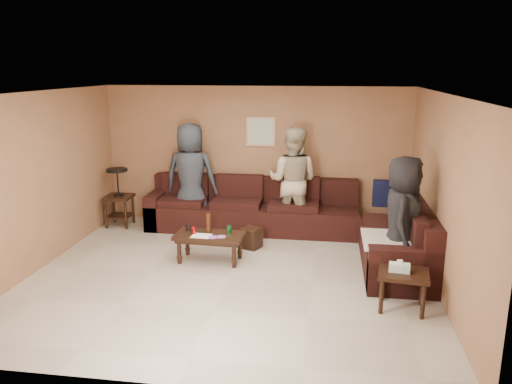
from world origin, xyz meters
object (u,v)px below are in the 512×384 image
Objects in this scene: end_table_left at (119,196)px; waste_bin at (251,238)px; coffee_table at (209,238)px; side_table_right at (403,277)px; person_right at (402,219)px; sectional_sofa at (296,223)px; person_middle at (293,181)px; person_left at (191,176)px.

end_table_left is 3.20× the size of waste_bin.
coffee_table reaches higher than side_table_right.
sectional_sofa is at bearing 60.83° from person_right.
person_middle is (-1.51, 2.69, 0.51)m from side_table_right.
person_left is 1.02× the size of person_middle.
waste_bin is 0.18× the size of person_left.
person_right is at bearing -22.58° from waste_bin.
person_middle is (1.11, 1.52, 0.56)m from coffee_table.
end_table_left is (-2.02, 1.43, 0.19)m from coffee_table.
side_table_right is (1.41, -2.19, 0.09)m from sectional_sofa.
end_table_left is (-3.23, 0.42, 0.23)m from sectional_sofa.
waste_bin is at bearing 50.33° from coffee_table.
waste_bin is 0.18× the size of person_middle.
coffee_table is at bearing -35.37° from end_table_left.
coffee_table reaches higher than waste_bin.
person_left is at bearing 3.69° from end_table_left.
end_table_left is at bearing 144.63° from coffee_table.
person_left is 1.10× the size of person_right.
sectional_sofa is at bearing 166.36° from person_left.
coffee_table is at bearing 115.49° from person_left.
person_left is at bearing 11.57° from person_middle.
end_table_left is 1.66× the size of side_table_right.
waste_bin is (-2.09, 1.81, -0.25)m from side_table_right.
end_table_left is at bearing 162.71° from waste_bin.
person_middle is at bearing 101.08° from sectional_sofa.
waste_bin is 1.69m from person_left.
person_left is at bearing 73.67° from person_right.
end_table_left is 0.62× the size of person_right.
person_right is at bearing -40.60° from sectional_sofa.
person_left reaches higher than person_right.
person_left reaches higher than coffee_table.
side_table_right is 1.01m from person_right.
end_table_left reaches higher than side_table_right.
person_right is (2.71, -0.27, 0.49)m from coffee_table.
coffee_table is 2.77m from person_right.
end_table_left is 3.16m from person_middle.
waste_bin is at bearing -17.29° from end_table_left.
sectional_sofa is 3.27m from end_table_left.
side_table_right is 2.78m from waste_bin.
coffee_table is 2.49m from end_table_left.
sectional_sofa reaches higher than waste_bin.
person_middle is at bearing 1.58° from end_table_left.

